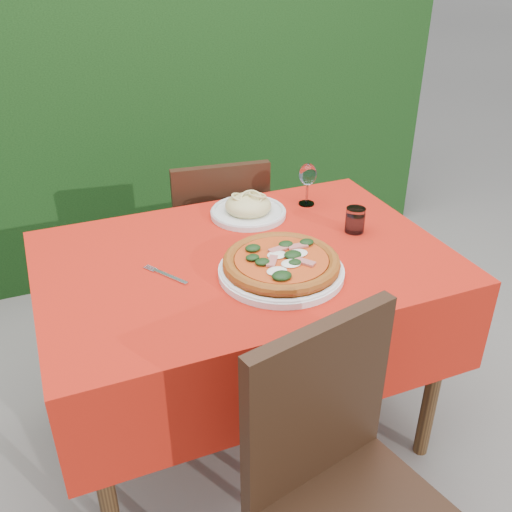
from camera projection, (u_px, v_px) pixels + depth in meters
name	position (u px, v px, depth m)	size (l,w,h in m)	color
ground	(246.00, 428.00, 2.15)	(60.00, 60.00, 0.00)	#605B57
hedge	(134.00, 90.00, 2.94)	(3.20, 0.55, 1.78)	black
dining_table	(244.00, 296.00, 1.85)	(1.26, 0.86, 0.75)	#4E3219
chair_near	(343.00, 481.00, 1.32)	(0.49, 0.49, 0.91)	black
chair_far	(218.00, 239.00, 2.42)	(0.43, 0.43, 0.86)	black
pizza_plate	(281.00, 265.00, 1.66)	(0.41, 0.41, 0.07)	white
pasta_plate	(248.00, 209.00, 2.02)	(0.27, 0.27, 0.08)	silver
water_glass	(355.00, 221.00, 1.90)	(0.06, 0.06, 0.09)	silver
wine_glass	(308.00, 176.00, 2.06)	(0.07, 0.07, 0.16)	silver
fork	(170.00, 277.00, 1.66)	(0.02, 0.18, 0.00)	#B9B9C0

